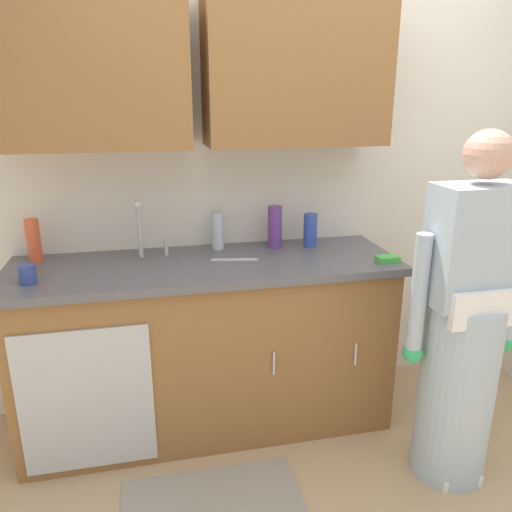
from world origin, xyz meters
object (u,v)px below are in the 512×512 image
object	(u,v)px
bottle_water_tall	(275,227)
person_at_sink	(463,341)
bottle_cleaner_spray	(218,231)
sponge	(388,259)
cup_by_sink	(27,274)
bottle_soap	(34,241)
bottle_dish_liquid	(310,230)
sink	(150,268)
knife_on_counter	(234,260)

from	to	relation	value
bottle_water_tall	person_at_sink	bearing A→B (deg)	-50.46
bottle_cleaner_spray	sponge	xyz separation A→B (m)	(0.80, -0.41, -0.09)
cup_by_sink	sponge	bearing A→B (deg)	-2.10
sponge	bottle_soap	bearing A→B (deg)	167.29
person_at_sink	bottle_dish_liquid	xyz separation A→B (m)	(-0.47, 0.78, 0.34)
bottle_dish_liquid	bottle_soap	size ratio (longest dim) A/B	0.85
sink	sponge	xyz separation A→B (m)	(1.18, -0.21, 0.03)
sponge	knife_on_counter	bearing A→B (deg)	165.58
sink	bottle_water_tall	xyz separation A→B (m)	(0.68, 0.16, 0.13)
person_at_sink	bottle_water_tall	size ratio (longest dim) A/B	7.03
person_at_sink	knife_on_counter	xyz separation A→B (m)	(-0.92, 0.63, 0.25)
person_at_sink	bottle_cleaner_spray	xyz separation A→B (m)	(-0.98, 0.84, 0.35)
sponge	bottle_water_tall	bearing A→B (deg)	142.98
sponge	bottle_cleaner_spray	bearing A→B (deg)	152.90
bottle_water_tall	bottle_soap	world-z (taller)	bottle_water_tall
person_at_sink	cup_by_sink	world-z (taller)	person_at_sink
bottle_water_tall	cup_by_sink	xyz separation A→B (m)	(-1.22, -0.31, -0.07)
person_at_sink	bottle_soap	bearing A→B (deg)	156.63
bottle_water_tall	bottle_dish_liquid	bearing A→B (deg)	-7.92
person_at_sink	bottle_dish_liquid	world-z (taller)	person_at_sink
sink	bottle_soap	distance (m)	0.60
person_at_sink	sponge	world-z (taller)	person_at_sink
cup_by_sink	bottle_water_tall	bearing A→B (deg)	14.29
person_at_sink	knife_on_counter	bearing A→B (deg)	145.85
bottle_water_tall	bottle_soap	xyz separation A→B (m)	(-1.24, 0.02, -0.01)
person_at_sink	cup_by_sink	bearing A→B (deg)	165.25
bottle_cleaner_spray	cup_by_sink	bearing A→B (deg)	-158.98
person_at_sink	bottle_water_tall	bearing A→B (deg)	129.54
bottle_cleaner_spray	bottle_water_tall	world-z (taller)	bottle_water_tall
bottle_soap	person_at_sink	bearing A→B (deg)	-23.37
cup_by_sink	sponge	world-z (taller)	cup_by_sink
sink	cup_by_sink	distance (m)	0.56
sink	knife_on_counter	bearing A→B (deg)	-2.51
sink	bottle_soap	bearing A→B (deg)	162.18
sponge	bottle_dish_liquid	bearing A→B (deg)	130.84
cup_by_sink	knife_on_counter	world-z (taller)	cup_by_sink
knife_on_counter	sponge	bearing A→B (deg)	175.39
bottle_cleaner_spray	sponge	distance (m)	0.91
person_at_sink	sponge	size ratio (longest dim) A/B	14.73
sink	bottle_cleaner_spray	world-z (taller)	sink
bottle_water_tall	cup_by_sink	distance (m)	1.26
sink	bottle_soap	size ratio (longest dim) A/B	2.27
sink	cup_by_sink	bearing A→B (deg)	-164.37
bottle_dish_liquid	sponge	bearing A→B (deg)	-49.16
bottle_water_tall	cup_by_sink	bearing A→B (deg)	-165.71
person_at_sink	sponge	xyz separation A→B (m)	(-0.17, 0.43, 0.26)
bottle_dish_liquid	bottle_cleaner_spray	bearing A→B (deg)	172.57
bottle_dish_liquid	bottle_water_tall	world-z (taller)	bottle_water_tall
bottle_cleaner_spray	bottle_soap	bearing A→B (deg)	-178.79
bottle_soap	bottle_dish_liquid	bearing A→B (deg)	-1.84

